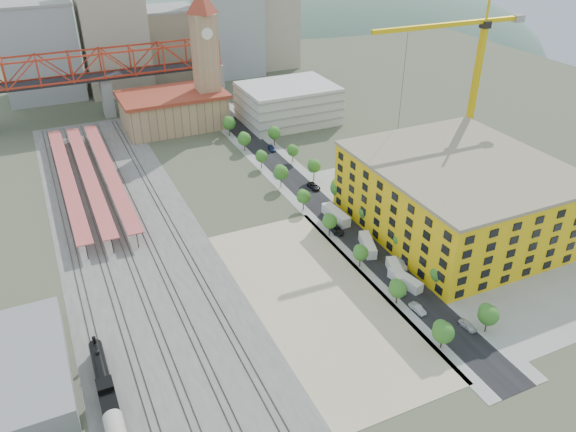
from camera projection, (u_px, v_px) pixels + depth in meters
name	position (u px, v px, depth m)	size (l,w,h in m)	color
ground	(276.00, 226.00, 147.75)	(400.00, 400.00, 0.00)	#474C38
ballast_strip	(125.00, 225.00, 148.35)	(36.00, 165.00, 0.06)	#605E59
dirt_lot	(318.00, 298.00, 121.56)	(28.00, 67.00, 0.06)	tan
street_asphalt	(305.00, 191.00, 165.34)	(12.00, 170.00, 0.06)	black
sidewalk_west	(288.00, 194.00, 163.34)	(3.00, 170.00, 0.04)	gray
sidewalk_east	(321.00, 187.00, 167.35)	(3.00, 170.00, 0.04)	gray
construction_pad	(462.00, 225.00, 148.44)	(50.00, 90.00, 0.06)	gray
rail_tracks	(118.00, 226.00, 147.63)	(26.56, 160.00, 0.18)	#382B23
platform_canopies	(88.00, 174.00, 166.12)	(16.00, 80.00, 4.12)	#D05053
station_hall	(174.00, 110.00, 206.94)	(38.00, 24.00, 13.10)	tan
clock_tower	(205.00, 47.00, 199.06)	(12.00, 12.00, 52.00)	tan
parking_garage	(288.00, 103.00, 212.30)	(34.00, 26.00, 14.00)	silver
truss_bridge	(103.00, 68.00, 211.59)	(94.00, 9.60, 25.60)	gray
construction_building	(458.00, 196.00, 142.65)	(44.60, 50.60, 18.80)	yellow
warehouse	(3.00, 375.00, 98.90)	(22.00, 32.00, 5.00)	gray
street_trees	(321.00, 206.00, 157.51)	(15.40, 124.40, 8.00)	#316A1F
skyline	(162.00, 30.00, 250.73)	(133.00, 46.00, 60.00)	#9EA0A3
distant_hills	(190.00, 139.00, 408.17)	(647.00, 264.00, 227.00)	#4C6B59
locomotive	(103.00, 379.00, 98.86)	(2.77, 21.40, 5.35)	black
tower_crane	(469.00, 67.00, 160.71)	(49.72, 2.85, 53.07)	#E2B80E
site_trailer_a	(405.00, 280.00, 125.26)	(2.32, 8.83, 2.42)	silver
site_trailer_b	(396.00, 272.00, 128.06)	(2.38, 9.06, 2.48)	silver
site_trailer_c	(368.00, 245.00, 137.59)	(2.49, 9.47, 2.59)	silver
site_trailer_d	(336.00, 215.00, 150.05)	(2.73, 10.38, 2.84)	silver
car_0	(398.00, 290.00, 123.06)	(1.62, 4.04, 1.38)	silver
car_1	(418.00, 309.00, 117.50)	(1.48, 4.25, 1.40)	#9F9FA4
car_2	(336.00, 229.00, 145.01)	(2.60, 5.64, 1.57)	black
car_3	(279.00, 174.00, 173.50)	(2.03, 5.00, 1.45)	navy
car_4	(468.00, 326.00, 112.96)	(1.64, 4.08, 1.39)	silver
car_5	(400.00, 264.00, 131.43)	(1.70, 4.89, 1.61)	#AAAAB0
car_6	(314.00, 186.00, 166.28)	(2.37, 5.13, 1.43)	black
car_7	(272.00, 148.00, 190.82)	(1.94, 4.77, 1.39)	#1A254B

